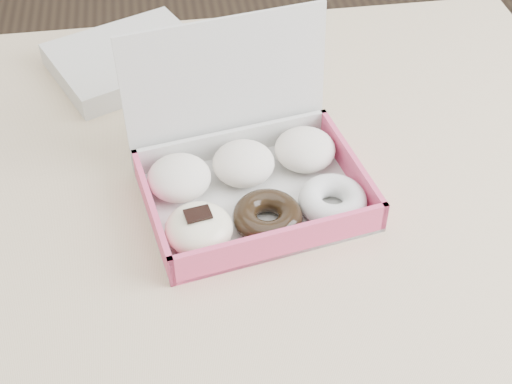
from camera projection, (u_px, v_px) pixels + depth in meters
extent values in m
cube|color=tan|center=(198.00, 180.00, 1.00)|extent=(1.20, 0.80, 0.04)
cylinder|color=tan|center=(442.00, 172.00, 1.57)|extent=(0.05, 0.05, 0.71)
cube|color=silver|center=(255.00, 201.00, 0.94)|extent=(0.31, 0.25, 0.01)
cube|color=#DE4771|center=(281.00, 244.00, 0.85)|extent=(0.28, 0.06, 0.05)
cube|color=silver|center=(232.00, 144.00, 0.99)|extent=(0.28, 0.06, 0.05)
cube|color=#DE4771|center=(152.00, 214.00, 0.89)|extent=(0.04, 0.20, 0.05)
cube|color=#DE4771|center=(351.00, 167.00, 0.95)|extent=(0.04, 0.20, 0.05)
cube|color=silver|center=(226.00, 89.00, 0.95)|extent=(0.28, 0.07, 0.20)
ellipsoid|color=white|center=(179.00, 178.00, 0.93)|extent=(0.10, 0.10, 0.05)
ellipsoid|color=white|center=(243.00, 163.00, 0.95)|extent=(0.10, 0.10, 0.05)
ellipsoid|color=white|center=(305.00, 149.00, 0.97)|extent=(0.10, 0.10, 0.05)
ellipsoid|color=#F2E8C2|center=(199.00, 229.00, 0.86)|extent=(0.10, 0.10, 0.05)
cube|color=black|center=(198.00, 214.00, 0.85)|extent=(0.04, 0.03, 0.00)
torus|color=black|center=(267.00, 217.00, 0.89)|extent=(0.10, 0.10, 0.03)
torus|color=white|center=(332.00, 201.00, 0.91)|extent=(0.10, 0.10, 0.03)
cube|color=silver|center=(128.00, 60.00, 1.15)|extent=(0.28, 0.26, 0.04)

